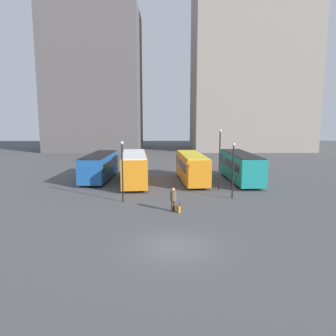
# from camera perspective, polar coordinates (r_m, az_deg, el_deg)

# --- Properties ---
(ground_plane) EXTENTS (160.00, 160.00, 0.00)m
(ground_plane) POSITION_cam_1_polar(r_m,az_deg,el_deg) (18.87, 1.07, -13.53)
(ground_plane) COLOR #4C4C4F
(building_block_left) EXTENTS (19.22, 16.17, 29.49)m
(building_block_left) POSITION_cam_1_polar(r_m,az_deg,el_deg) (74.54, -12.56, 14.58)
(building_block_left) COLOR #5B5656
(building_block_left) RESTS_ON ground_plane
(building_block_right) EXTENTS (24.62, 16.11, 39.49)m
(building_block_right) POSITION_cam_1_polar(r_m,az_deg,el_deg) (76.05, 14.24, 18.21)
(building_block_right) COLOR gray
(building_block_right) RESTS_ON ground_plane
(bus_0) EXTENTS (2.95, 9.54, 2.95)m
(bus_0) POSITION_cam_1_polar(r_m,az_deg,el_deg) (38.44, -11.82, 0.38)
(bus_0) COLOR #1E56A3
(bus_0) RESTS_ON ground_plane
(bus_1) EXTENTS (3.48, 10.02, 3.27)m
(bus_1) POSITION_cam_1_polar(r_m,az_deg,el_deg) (35.66, -5.92, 0.14)
(bus_1) COLOR orange
(bus_1) RESTS_ON ground_plane
(bus_2) EXTENTS (3.15, 9.46, 3.10)m
(bus_2) POSITION_cam_1_polar(r_m,az_deg,el_deg) (36.45, 4.16, 0.21)
(bus_2) COLOR orange
(bus_2) RESTS_ON ground_plane
(bus_3) EXTENTS (3.02, 10.24, 3.17)m
(bus_3) POSITION_cam_1_polar(r_m,az_deg,el_deg) (37.50, 12.48, 0.33)
(bus_3) COLOR #19847F
(bus_3) RESTS_ON ground_plane
(traveler) EXTENTS (0.62, 0.62, 1.84)m
(traveler) POSITION_cam_1_polar(r_m,az_deg,el_deg) (25.11, 0.91, -5.15)
(traveler) COLOR #4C3828
(traveler) RESTS_ON ground_plane
(suitcase) EXTENTS (0.32, 0.42, 0.77)m
(suitcase) POSITION_cam_1_polar(r_m,az_deg,el_deg) (25.04, 1.86, -7.15)
(suitcase) COLOR #B27A1E
(suitcase) RESTS_ON ground_plane
(lamp_post_0) EXTENTS (0.28, 0.28, 4.95)m
(lamp_post_0) POSITION_cam_1_polar(r_m,az_deg,el_deg) (29.27, 11.27, 0.43)
(lamp_post_0) COLOR black
(lamp_post_0) RESTS_ON ground_plane
(lamp_post_1) EXTENTS (0.28, 0.28, 5.99)m
(lamp_post_1) POSITION_cam_1_polar(r_m,az_deg,el_deg) (32.31, 8.99, 2.26)
(lamp_post_1) COLOR black
(lamp_post_1) RESTS_ON ground_plane
(lamp_post_2) EXTENTS (0.28, 0.28, 5.18)m
(lamp_post_2) POSITION_cam_1_polar(r_m,az_deg,el_deg) (27.77, -7.96, 0.32)
(lamp_post_2) COLOR black
(lamp_post_2) RESTS_ON ground_plane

